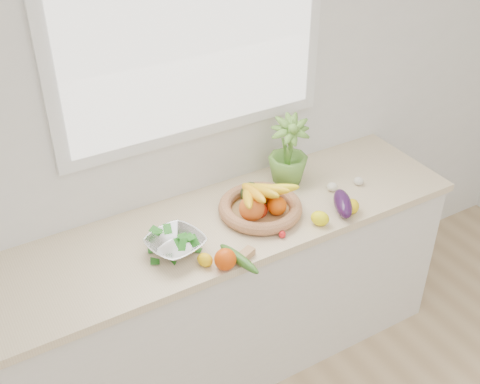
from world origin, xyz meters
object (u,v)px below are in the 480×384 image
potted_herb (288,151)px  fruit_basket (260,204)px  apple (259,210)px  cucumber (239,259)px  eggplant (343,203)px  colander_with_spinach (175,241)px

potted_herb → fruit_basket: bearing=-148.2°
apple → cucumber: bearing=-136.5°
eggplant → fruit_basket: (-0.34, 0.18, 0.01)m
cucumber → colander_with_spinach: 0.28m
fruit_basket → eggplant: bearing=-27.2°
eggplant → fruit_basket: size_ratio=0.46×
cucumber → eggplant: bearing=7.1°
eggplant → potted_herb: 0.37m
apple → fruit_basket: size_ratio=0.17×
apple → colander_with_spinach: 0.44m
cucumber → potted_herb: potted_herb is taller
potted_herb → colander_with_spinach: size_ratio=1.22×
apple → fruit_basket: (0.01, 0.02, 0.02)m
apple → eggplant: 0.39m
eggplant → cucumber: 0.61m
apple → colander_with_spinach: colander_with_spinach is taller
potted_herb → fruit_basket: size_ratio=0.77×
potted_herb → colander_with_spinach: potted_herb is taller
cucumber → colander_with_spinach: size_ratio=0.84×
potted_herb → fruit_basket: potted_herb is taller
fruit_basket → colander_with_spinach: fruit_basket is taller
potted_herb → colander_with_spinach: bearing=-162.7°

